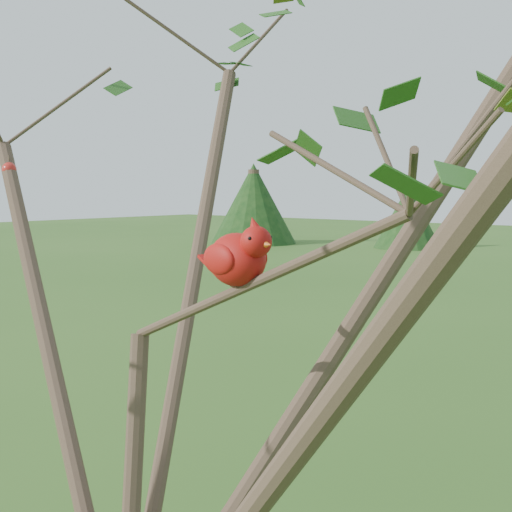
{
  "coord_description": "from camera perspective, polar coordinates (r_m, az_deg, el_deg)",
  "views": [
    {
      "loc": [
        1.0,
        -0.81,
        2.24
      ],
      "look_at": [
        0.27,
        0.07,
        2.13
      ],
      "focal_mm": 50.0,
      "sensor_mm": 36.0,
      "label": 1
    }
  ],
  "objects": [
    {
      "name": "crabapple_tree",
      "position": [
        1.25,
        -11.42,
        0.2
      ],
      "size": [
        2.35,
        2.05,
        2.95
      ],
      "color": "#3B2A1F",
      "rests_on": "ground"
    },
    {
      "name": "cardinal",
      "position": [
        1.18,
        -1.35,
        -0.09
      ],
      "size": [
        0.19,
        0.11,
        0.13
      ],
      "rotation": [
        0.0,
        0.0,
        -0.2
      ],
      "color": "#B60F10",
      "rests_on": "ground"
    }
  ]
}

